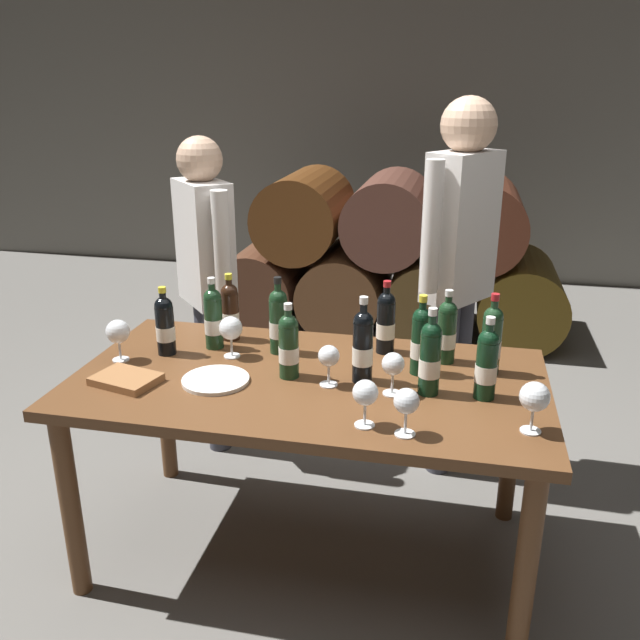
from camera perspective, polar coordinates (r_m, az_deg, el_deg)
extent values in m
plane|color=#66635E|center=(2.82, -0.91, -19.11)|extent=(14.00, 14.00, 0.00)
cube|color=slate|center=(6.36, 7.97, 16.43)|extent=(10.00, 0.24, 2.80)
cylinder|color=#54301F|center=(5.16, -4.64, 3.31)|extent=(0.60, 0.90, 0.60)
cylinder|color=brown|center=(5.02, 2.28, 2.88)|extent=(0.60, 0.90, 0.60)
cylinder|color=#50391A|center=(4.96, 9.48, 2.39)|extent=(0.60, 0.90, 0.60)
cylinder|color=#553F12|center=(4.97, 16.74, 1.86)|extent=(0.60, 0.90, 0.60)
cylinder|color=#5D3214|center=(4.95, -1.27, 9.16)|extent=(0.60, 0.90, 0.60)
cylinder|color=brown|center=(4.84, 6.08, 8.82)|extent=(0.60, 0.90, 0.60)
cylinder|color=#5A2B1B|center=(4.82, 13.62, 8.31)|extent=(0.60, 0.90, 0.60)
cube|color=brown|center=(2.42, -1.01, -5.38)|extent=(1.70, 0.90, 0.04)
cylinder|color=brown|center=(2.58, -20.61, -14.80)|extent=(0.07, 0.07, 0.72)
cylinder|color=brown|center=(2.26, 17.22, -19.94)|extent=(0.07, 0.07, 0.72)
cylinder|color=brown|center=(3.16, -13.15, -7.24)|extent=(0.07, 0.07, 0.72)
cylinder|color=brown|center=(2.90, 16.12, -10.11)|extent=(0.07, 0.07, 0.72)
cylinder|color=black|center=(2.29, 14.06, -4.19)|extent=(0.07, 0.07, 0.20)
sphere|color=black|center=(2.25, 14.29, -1.69)|extent=(0.07, 0.07, 0.07)
cylinder|color=black|center=(2.24, 14.34, -1.08)|extent=(0.03, 0.03, 0.06)
cylinder|color=silver|center=(2.23, 14.44, -0.03)|extent=(0.03, 0.03, 0.02)
cylinder|color=silver|center=(2.29, 14.04, -4.42)|extent=(0.07, 0.07, 0.06)
cylinder|color=black|center=(2.65, -13.12, -0.90)|extent=(0.07, 0.07, 0.19)
sphere|color=black|center=(2.61, -13.29, 1.18)|extent=(0.07, 0.07, 0.07)
cylinder|color=black|center=(2.61, -13.33, 1.68)|extent=(0.03, 0.03, 0.06)
cylinder|color=gold|center=(2.59, -13.40, 2.54)|extent=(0.03, 0.03, 0.02)
cylinder|color=silver|center=(2.65, -13.10, -1.09)|extent=(0.07, 0.07, 0.06)
cylinder|color=#19381E|center=(2.38, -2.69, -2.72)|extent=(0.07, 0.07, 0.20)
sphere|color=#19381E|center=(2.34, -2.74, -0.38)|extent=(0.07, 0.07, 0.07)
cylinder|color=#19381E|center=(2.33, -2.74, 0.19)|extent=(0.03, 0.03, 0.06)
cylinder|color=silver|center=(2.32, -2.76, 1.17)|extent=(0.03, 0.03, 0.02)
cylinder|color=silver|center=(2.38, -2.69, -2.94)|extent=(0.07, 0.07, 0.06)
cylinder|color=#19381E|center=(2.48, 14.44, -2.16)|extent=(0.07, 0.07, 0.21)
sphere|color=#19381E|center=(2.44, 14.67, 0.28)|extent=(0.07, 0.07, 0.07)
cylinder|color=#19381E|center=(2.43, 14.73, 0.89)|extent=(0.03, 0.03, 0.07)
cylinder|color=#B21E23|center=(2.42, 14.82, 1.91)|extent=(0.03, 0.03, 0.02)
cylinder|color=silver|center=(2.49, 14.42, -2.39)|extent=(0.07, 0.07, 0.06)
cylinder|color=black|center=(2.34, 3.68, -2.78)|extent=(0.07, 0.07, 0.22)
sphere|color=black|center=(2.30, 3.74, -0.10)|extent=(0.07, 0.07, 0.07)
cylinder|color=black|center=(2.29, 3.76, 0.57)|extent=(0.03, 0.03, 0.07)
cylinder|color=silver|center=(2.28, 3.78, 1.70)|extent=(0.03, 0.03, 0.03)
cylinder|color=silver|center=(2.35, 3.67, -3.03)|extent=(0.07, 0.07, 0.07)
cylinder|color=black|center=(2.75, -7.70, 0.30)|extent=(0.07, 0.07, 0.20)
sphere|color=black|center=(2.72, -7.80, 2.37)|extent=(0.07, 0.07, 0.07)
cylinder|color=black|center=(2.71, -7.83, 2.87)|extent=(0.03, 0.03, 0.06)
cylinder|color=gold|center=(2.70, -7.87, 3.72)|extent=(0.03, 0.03, 0.02)
cylinder|color=silver|center=(2.75, -7.69, 0.10)|extent=(0.07, 0.07, 0.06)
cylinder|color=#19381E|center=(2.55, 10.78, -1.45)|extent=(0.07, 0.07, 0.20)
sphere|color=#19381E|center=(2.51, 10.93, 0.80)|extent=(0.07, 0.07, 0.07)
cylinder|color=#19381E|center=(2.50, 10.97, 1.35)|extent=(0.03, 0.03, 0.06)
cylinder|color=silver|center=(2.49, 11.03, 2.29)|extent=(0.03, 0.03, 0.02)
cylinder|color=silver|center=(2.55, 10.76, -1.66)|extent=(0.07, 0.07, 0.06)
cylinder|color=#19381E|center=(2.59, -3.57, -0.55)|extent=(0.07, 0.07, 0.22)
sphere|color=#19381E|center=(2.56, -3.63, 1.84)|extent=(0.07, 0.07, 0.07)
cylinder|color=#19381E|center=(2.55, -3.64, 2.43)|extent=(0.03, 0.03, 0.07)
cylinder|color=black|center=(2.53, -3.66, 3.43)|extent=(0.03, 0.03, 0.02)
cylinder|color=silver|center=(2.60, -3.57, -0.78)|extent=(0.07, 0.07, 0.06)
cylinder|color=#19381E|center=(2.67, -9.11, -0.29)|extent=(0.07, 0.07, 0.20)
sphere|color=#19381E|center=(2.64, -9.24, 1.91)|extent=(0.07, 0.07, 0.07)
cylinder|color=#19381E|center=(2.63, -9.27, 2.45)|extent=(0.03, 0.03, 0.06)
cylinder|color=silver|center=(2.61, -9.32, 3.36)|extent=(0.03, 0.03, 0.02)
cylinder|color=silver|center=(2.67, -9.10, -0.50)|extent=(0.07, 0.07, 0.06)
cylinder|color=black|center=(2.28, 9.39, -3.77)|extent=(0.07, 0.07, 0.22)
sphere|color=black|center=(2.24, 9.55, -1.09)|extent=(0.07, 0.07, 0.07)
cylinder|color=black|center=(2.23, 9.59, -0.42)|extent=(0.03, 0.03, 0.07)
cylinder|color=silver|center=(2.21, 9.66, 0.71)|extent=(0.03, 0.03, 0.02)
cylinder|color=silver|center=(2.28, 9.37, -4.01)|extent=(0.07, 0.07, 0.06)
cylinder|color=black|center=(2.43, 8.63, -2.25)|extent=(0.07, 0.07, 0.21)
sphere|color=black|center=(2.39, 8.77, 0.20)|extent=(0.07, 0.07, 0.07)
cylinder|color=black|center=(2.38, 8.80, 0.81)|extent=(0.03, 0.03, 0.07)
cylinder|color=gold|center=(2.37, 8.86, 1.84)|extent=(0.03, 0.03, 0.02)
cylinder|color=silver|center=(2.44, 8.62, -2.48)|extent=(0.07, 0.07, 0.06)
cylinder|color=black|center=(2.60, 5.65, -0.65)|extent=(0.07, 0.07, 0.20)
sphere|color=black|center=(2.57, 5.74, 1.61)|extent=(0.07, 0.07, 0.07)
cylinder|color=black|center=(2.56, 5.76, 2.16)|extent=(0.03, 0.03, 0.06)
cylinder|color=#B21E23|center=(2.55, 5.79, 3.10)|extent=(0.03, 0.03, 0.02)
cylinder|color=silver|center=(2.61, 5.65, -0.86)|extent=(0.07, 0.07, 0.06)
cylinder|color=white|center=(2.10, 3.84, -8.98)|extent=(0.06, 0.06, 0.00)
cylinder|color=white|center=(2.08, 3.87, -8.01)|extent=(0.01, 0.01, 0.07)
sphere|color=white|center=(2.04, 3.91, -6.24)|extent=(0.08, 0.08, 0.08)
cylinder|color=white|center=(2.66, -16.71, -3.27)|extent=(0.06, 0.06, 0.00)
cylinder|color=white|center=(2.65, -16.79, -2.47)|extent=(0.01, 0.01, 0.07)
sphere|color=white|center=(2.62, -16.96, -0.94)|extent=(0.09, 0.09, 0.09)
cylinder|color=white|center=(2.30, 6.19, -6.28)|extent=(0.06, 0.06, 0.00)
cylinder|color=white|center=(2.28, 6.23, -5.38)|extent=(0.01, 0.01, 0.07)
sphere|color=white|center=(2.25, 6.29, -3.75)|extent=(0.08, 0.08, 0.08)
cylinder|color=white|center=(2.16, 17.61, -9.05)|extent=(0.06, 0.06, 0.00)
cylinder|color=white|center=(2.14, 17.72, -8.11)|extent=(0.01, 0.01, 0.07)
sphere|color=white|center=(2.11, 17.94, -6.27)|extent=(0.09, 0.09, 0.09)
cylinder|color=white|center=(2.61, -7.55, -3.08)|extent=(0.06, 0.06, 0.00)
cylinder|color=white|center=(2.59, -7.59, -2.26)|extent=(0.01, 0.01, 0.07)
sphere|color=white|center=(2.56, -7.67, -0.69)|extent=(0.09, 0.09, 0.09)
cylinder|color=white|center=(2.06, 7.30, -9.67)|extent=(0.06, 0.06, 0.00)
cylinder|color=white|center=(2.04, 7.34, -8.69)|extent=(0.01, 0.01, 0.07)
sphere|color=white|center=(2.01, 7.43, -6.91)|extent=(0.08, 0.08, 0.08)
cylinder|color=white|center=(2.35, 0.75, -5.55)|extent=(0.06, 0.06, 0.00)
cylinder|color=white|center=(2.33, 0.75, -4.66)|extent=(0.01, 0.01, 0.07)
sphere|color=white|center=(2.31, 0.76, -3.09)|extent=(0.08, 0.08, 0.08)
cube|color=#936038|center=(2.46, -16.30, -4.90)|extent=(0.25, 0.21, 0.03)
cylinder|color=white|center=(2.40, -8.95, -5.11)|extent=(0.24, 0.24, 0.01)
cylinder|color=#383842|center=(3.22, 11.63, -5.22)|extent=(0.11, 0.11, 0.85)
cylinder|color=#383842|center=(3.14, 10.47, -5.84)|extent=(0.11, 0.11, 0.85)
cube|color=silver|center=(2.94, 12.02, 7.75)|extent=(0.33, 0.37, 0.64)
cylinder|color=silver|center=(3.11, 14.29, 8.83)|extent=(0.08, 0.08, 0.54)
cylinder|color=silver|center=(2.76, 9.58, 7.83)|extent=(0.08, 0.08, 0.54)
sphere|color=tan|center=(2.88, 12.65, 16.02)|extent=(0.23, 0.23, 0.23)
cylinder|color=#383842|center=(3.42, -9.55, -4.29)|extent=(0.11, 0.11, 0.77)
cylinder|color=#383842|center=(3.33, -8.85, -4.97)|extent=(0.11, 0.11, 0.77)
cube|color=silver|center=(3.16, -9.88, 6.53)|extent=(0.35, 0.36, 0.58)
cylinder|color=silver|center=(3.35, -11.21, 7.70)|extent=(0.08, 0.08, 0.49)
cylinder|color=silver|center=(2.96, -8.44, 6.28)|extent=(0.08, 0.08, 0.49)
sphere|color=tan|center=(3.09, -10.30, 13.41)|extent=(0.21, 0.21, 0.21)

